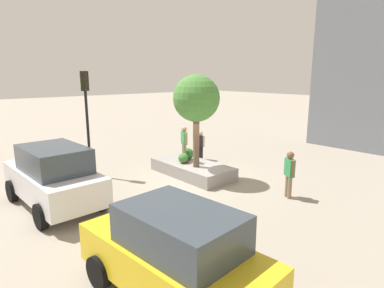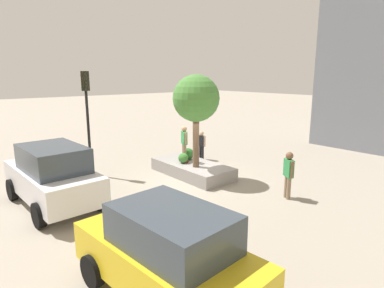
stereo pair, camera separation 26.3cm
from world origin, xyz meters
The scene contains 12 objects.
ground_plane centered at (0.00, 0.00, 0.00)m, with size 120.00×120.00×0.00m, color #9E9384.
planter_ledge centered at (0.51, -0.37, 0.28)m, with size 4.03×1.86×0.56m, color gray.
plaza_tree centered at (-0.06, -0.12, 3.53)m, with size 2.00×2.00×4.01m.
boxwood_shrub centered at (0.78, -0.08, 0.80)m, with size 0.47×0.47×0.47m, color #3D7A33.
hedge_clump centered at (1.12, -0.63, 0.84)m, with size 0.56×0.56×0.56m, color #2D6628.
skateboard centered at (0.96, -0.27, 0.62)m, with size 0.83×0.42×0.07m.
skateboarder centered at (0.96, -0.27, 1.56)m, with size 0.51×0.32×1.60m.
taxi_cab centered at (-5.70, 5.42, 1.02)m, with size 4.48×2.34×2.01m.
police_car centered at (0.86, 5.65, 1.11)m, with size 4.77×2.37×2.18m.
traffic_light_corner centered at (3.47, 3.24, 3.20)m, with size 0.37×0.37×4.70m.
pedestrian_crossing centered at (2.34, -2.55, 0.91)m, with size 0.53×0.24×1.57m.
passerby_with_bag centered at (-4.00, -1.28, 1.03)m, with size 0.54×0.41×1.78m.
Camera 1 is at (-10.39, 8.99, 4.54)m, focal length 30.24 mm.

